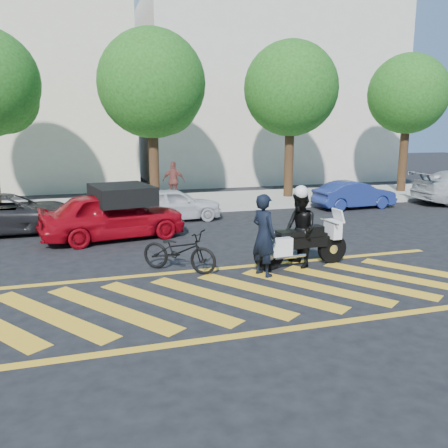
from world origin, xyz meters
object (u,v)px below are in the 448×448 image
object	(u,v)px
bicycle	(179,251)
red_convertible	(113,215)
officer_bike	(264,235)
officer_moto	(300,230)
parked_mid_right	(173,204)
parked_mid_left	(9,214)
parked_right	(354,195)
police_motorcycle	(300,243)

from	to	relation	value
bicycle	red_convertible	xyz separation A→B (m)	(-1.27, 3.95, 0.24)
officer_bike	officer_moto	world-z (taller)	officer_bike
officer_bike	parked_mid_right	distance (m)	7.31
red_convertible	parked_mid_right	bearing A→B (deg)	-54.46
parked_mid_left	officer_moto	bearing A→B (deg)	-130.88
officer_bike	parked_mid_right	bearing A→B (deg)	-14.99
parked_mid_right	parked_right	bearing A→B (deg)	-88.68
officer_moto	parked_mid_left	distance (m)	9.77
officer_moto	parked_right	xyz separation A→B (m)	(6.15, 7.23, -0.36)
officer_bike	police_motorcycle	bearing A→B (deg)	-91.42
parked_mid_right	parked_right	size ratio (longest dim) A/B	1.01
officer_moto	parked_mid_right	bearing A→B (deg)	-167.37
red_convertible	parked_mid_right	xyz separation A→B (m)	(2.36, 2.41, -0.14)
bicycle	parked_mid_right	size ratio (longest dim) A/B	0.54
parked_right	officer_moto	bearing A→B (deg)	136.06
parked_mid_left	bicycle	bearing A→B (deg)	-142.96
red_convertible	parked_mid_left	bearing A→B (deg)	50.14
officer_moto	red_convertible	size ratio (longest dim) A/B	0.43
police_motorcycle	parked_mid_right	xyz separation A→B (m)	(-1.89, 6.86, 0.01)
bicycle	parked_mid_right	world-z (taller)	parked_mid_right
parked_mid_left	parked_right	bearing A→B (deg)	-86.83
parked_mid_left	parked_mid_right	distance (m)	5.62
bicycle	red_convertible	distance (m)	4.15
police_motorcycle	red_convertible	distance (m)	6.16
officer_bike	police_motorcycle	distance (m)	1.27
police_motorcycle	parked_mid_right	distance (m)	7.11
bicycle	officer_moto	bearing A→B (deg)	-60.03
bicycle	parked_mid_left	world-z (taller)	parked_mid_left
police_motorcycle	red_convertible	bearing A→B (deg)	131.08
officer_bike	red_convertible	size ratio (longest dim) A/B	0.44
police_motorcycle	parked_mid_right	bearing A→B (deg)	102.76
bicycle	parked_right	xyz separation A→B (m)	(9.12, 6.73, 0.07)
red_convertible	police_motorcycle	bearing A→B (deg)	-146.24
parked_mid_left	parked_mid_right	world-z (taller)	parked_mid_left
bicycle	officer_bike	bearing A→B (deg)	-76.71
bicycle	police_motorcycle	world-z (taller)	police_motorcycle
parked_right	red_convertible	bearing A→B (deg)	101.44
officer_moto	parked_mid_left	xyz separation A→B (m)	(-7.47, 6.30, -0.29)
red_convertible	parked_mid_left	xyz separation A→B (m)	(-3.23, 1.85, -0.10)
parked_mid_left	red_convertible	bearing A→B (deg)	-120.60
parked_right	bicycle	bearing A→B (deg)	122.87
red_convertible	parked_mid_left	size ratio (longest dim) A/B	0.94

